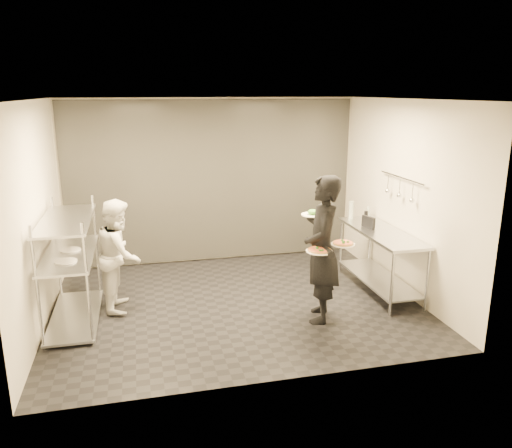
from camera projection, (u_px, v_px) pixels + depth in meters
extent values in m
cube|color=black|center=(236.00, 303.00, 7.04)|extent=(5.00, 4.00, 0.00)
cube|color=silver|center=(234.00, 99.00, 6.31)|extent=(5.00, 4.00, 0.00)
cube|color=beige|center=(213.00, 181.00, 8.56)|extent=(5.00, 0.00, 2.80)
cube|color=beige|center=(275.00, 253.00, 4.80)|extent=(5.00, 0.00, 2.80)
cube|color=beige|center=(35.00, 218.00, 6.12)|extent=(0.00, 4.00, 2.80)
cube|color=beige|center=(404.00, 198.00, 7.24)|extent=(0.00, 4.00, 2.80)
cube|color=white|center=(213.00, 182.00, 8.53)|extent=(4.90, 0.04, 2.74)
cylinder|color=#B5B8BD|center=(37.00, 290.00, 5.58)|extent=(0.04, 0.04, 1.50)
cylinder|color=#B5B8BD|center=(57.00, 249.00, 7.03)|extent=(0.04, 0.04, 1.50)
cylinder|color=#B5B8BD|center=(88.00, 286.00, 5.70)|extent=(0.04, 0.04, 1.50)
cylinder|color=#B5B8BD|center=(97.00, 246.00, 7.15)|extent=(0.04, 0.04, 1.50)
cube|color=#B0B4BB|center=(76.00, 316.00, 6.55)|extent=(0.60, 1.60, 0.03)
cube|color=#B0B4BB|center=(69.00, 254.00, 6.32)|extent=(0.60, 1.60, 0.03)
cube|color=#B0B4BB|center=(66.00, 220.00, 6.21)|extent=(0.60, 1.60, 0.03)
cylinder|color=white|center=(66.00, 261.00, 5.99)|extent=(0.26, 0.26, 0.01)
cylinder|color=white|center=(70.00, 250.00, 6.41)|extent=(0.26, 0.26, 0.01)
cylinder|color=#B5B8BD|center=(392.00, 284.00, 6.55)|extent=(0.04, 0.04, 0.90)
cylinder|color=#B5B8BD|center=(341.00, 246.00, 8.16)|extent=(0.04, 0.04, 0.90)
cylinder|color=#B5B8BD|center=(427.00, 281.00, 6.66)|extent=(0.04, 0.04, 0.90)
cylinder|color=#B5B8BD|center=(370.00, 243.00, 8.28)|extent=(0.04, 0.04, 0.90)
cube|color=#B0B4BB|center=(378.00, 278.00, 7.48)|extent=(0.57, 1.71, 0.03)
cube|color=#B0B4BB|center=(382.00, 232.00, 7.30)|extent=(0.60, 1.80, 0.04)
cylinder|color=#B5B8BD|center=(402.00, 178.00, 7.15)|extent=(0.02, 1.20, 0.02)
cylinder|color=#B5B8BD|center=(413.00, 191.00, 6.85)|extent=(0.01, 0.01, 0.22)
sphere|color=#B5B8BD|center=(412.00, 200.00, 6.88)|extent=(0.07, 0.07, 0.07)
cylinder|color=#B5B8BD|center=(400.00, 187.00, 7.18)|extent=(0.01, 0.01, 0.22)
sphere|color=#B5B8BD|center=(399.00, 195.00, 7.21)|extent=(0.07, 0.07, 0.07)
cylinder|color=#B5B8BD|center=(388.00, 182.00, 7.51)|extent=(0.01, 0.01, 0.22)
sphere|color=#B5B8BD|center=(388.00, 191.00, 7.54)|extent=(0.07, 0.07, 0.07)
imported|color=black|center=(322.00, 249.00, 6.34)|extent=(0.66, 0.81, 1.91)
imported|color=silver|center=(120.00, 255.00, 6.74)|extent=(0.64, 0.79, 1.53)
cylinder|color=white|center=(319.00, 251.00, 6.12)|extent=(0.33, 0.33, 0.01)
cylinder|color=#B48541|center=(319.00, 250.00, 6.11)|extent=(0.29, 0.29, 0.02)
cylinder|color=red|center=(319.00, 249.00, 6.11)|extent=(0.26, 0.26, 0.01)
sphere|color=#226016|center=(320.00, 249.00, 6.11)|extent=(0.04, 0.04, 0.04)
cylinder|color=white|center=(343.00, 244.00, 6.11)|extent=(0.29, 0.29, 0.01)
cylinder|color=#B48541|center=(343.00, 243.00, 6.10)|extent=(0.26, 0.26, 0.02)
cylinder|color=red|center=(343.00, 242.00, 6.10)|extent=(0.23, 0.23, 0.01)
sphere|color=#226016|center=(343.00, 242.00, 6.10)|extent=(0.04, 0.04, 0.04)
cylinder|color=white|center=(313.00, 215.00, 6.47)|extent=(0.31, 0.31, 0.01)
ellipsoid|color=#286E1B|center=(313.00, 212.00, 6.46)|extent=(0.13, 0.13, 0.07)
cube|color=black|center=(368.00, 222.00, 7.43)|extent=(0.11, 0.25, 0.18)
cylinder|color=#909D8F|center=(351.00, 210.00, 7.98)|extent=(0.08, 0.08, 0.28)
cylinder|color=#909D8F|center=(368.00, 212.00, 8.06)|extent=(0.05, 0.05, 0.18)
cylinder|color=black|center=(366.00, 218.00, 7.64)|extent=(0.06, 0.06, 0.21)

